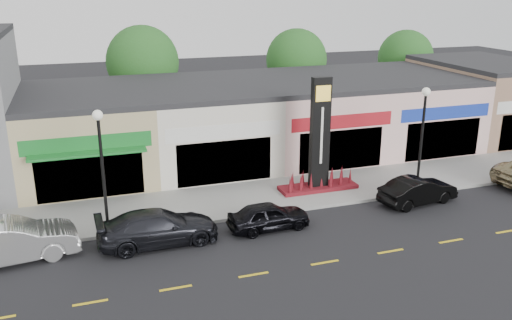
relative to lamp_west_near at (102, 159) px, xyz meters
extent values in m
plane|color=black|center=(8.00, -2.50, -3.48)|extent=(120.00, 120.00, 0.00)
cube|color=gray|center=(8.00, 1.85, -3.40)|extent=(52.00, 4.30, 0.15)
cube|color=gray|center=(8.00, -0.40, -3.40)|extent=(52.00, 0.20, 0.15)
cube|color=tan|center=(-0.50, 9.00, -1.23)|extent=(7.00, 10.00, 4.50)
cube|color=#262628|center=(-0.50, 9.00, 1.17)|extent=(7.00, 10.00, 0.30)
cube|color=black|center=(-0.50, 4.05, -2.08)|extent=(5.25, 0.10, 2.40)
cube|color=#197128|center=(-0.50, 4.05, -0.38)|extent=(6.30, 0.12, 0.80)
cube|color=#197128|center=(-0.50, 3.60, -0.78)|extent=(5.60, 0.90, 0.12)
cube|color=beige|center=(6.50, 9.00, -1.23)|extent=(7.00, 10.00, 4.50)
cube|color=#262628|center=(6.50, 9.00, 1.17)|extent=(7.00, 10.00, 0.30)
cube|color=black|center=(6.50, 4.05, -2.08)|extent=(5.25, 0.10, 2.40)
cube|color=silver|center=(6.50, 4.05, -0.38)|extent=(6.30, 0.12, 0.80)
cube|color=beige|center=(13.50, 9.00, -1.23)|extent=(7.00, 10.00, 4.50)
cube|color=#262628|center=(13.50, 9.00, 1.17)|extent=(7.00, 10.00, 0.30)
cube|color=black|center=(13.50, 4.05, -2.08)|extent=(5.25, 0.10, 2.40)
cube|color=#A6161F|center=(13.50, 4.05, -0.38)|extent=(6.30, 0.12, 0.80)
cube|color=beige|center=(20.50, 9.00, -1.23)|extent=(7.00, 10.00, 4.50)
cube|color=#262628|center=(20.50, 9.00, 1.17)|extent=(7.00, 10.00, 0.30)
cube|color=black|center=(20.50, 4.05, -2.08)|extent=(5.25, 0.10, 2.40)
cube|color=#1732A5|center=(20.50, 4.05, -0.38)|extent=(6.30, 0.12, 0.80)
cube|color=#8E6E53|center=(27.50, 9.00, -0.98)|extent=(7.00, 10.00, 5.00)
cube|color=#262628|center=(27.50, 9.00, 1.67)|extent=(7.00, 10.00, 0.30)
cylinder|color=#382619|center=(4.00, 17.00, -1.90)|extent=(0.36, 0.36, 3.15)
sphere|color=#204816|center=(4.00, 17.00, 1.75)|extent=(5.20, 5.20, 5.20)
cylinder|color=#382619|center=(16.00, 17.00, -1.99)|extent=(0.36, 0.36, 2.97)
sphere|color=#204816|center=(16.00, 17.00, 1.42)|extent=(4.80, 4.80, 4.80)
cylinder|color=#382619|center=(26.00, 17.00, -2.08)|extent=(0.36, 0.36, 2.80)
sphere|color=#204816|center=(26.00, 17.00, 1.16)|extent=(4.60, 4.60, 4.60)
cylinder|color=black|center=(0.00, 0.00, -3.18)|extent=(0.32, 0.32, 0.30)
cylinder|color=black|center=(0.00, 0.00, -0.68)|extent=(0.14, 0.14, 5.00)
sphere|color=silver|center=(0.00, 0.00, 1.92)|extent=(0.44, 0.44, 0.44)
cylinder|color=black|center=(16.00, 0.00, -3.18)|extent=(0.32, 0.32, 0.30)
cylinder|color=black|center=(16.00, 0.00, -0.68)|extent=(0.14, 0.14, 5.00)
sphere|color=silver|center=(16.00, 0.00, 1.92)|extent=(0.44, 0.44, 0.44)
cube|color=#5C0F1F|center=(11.00, 1.70, -3.23)|extent=(4.20, 1.30, 0.20)
cube|color=black|center=(11.00, 1.70, -0.33)|extent=(1.00, 0.40, 6.00)
cube|color=yellow|center=(11.00, 1.48, 1.87)|extent=(0.80, 0.05, 0.80)
cube|color=silver|center=(11.00, 1.48, -0.33)|extent=(0.12, 0.04, 3.00)
imported|color=#BEBEBE|center=(-3.85, -1.36, -2.61)|extent=(2.50, 5.43, 1.72)
imported|color=black|center=(1.98, -1.70, -2.73)|extent=(2.21, 5.16, 1.48)
imported|color=black|center=(6.93, -1.84, -2.84)|extent=(1.67, 3.79, 1.27)
imported|color=black|center=(15.08, -1.39, -2.80)|extent=(2.04, 4.30, 1.36)
camera|label=1|loc=(-0.72, -22.88, 7.13)|focal=38.00mm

